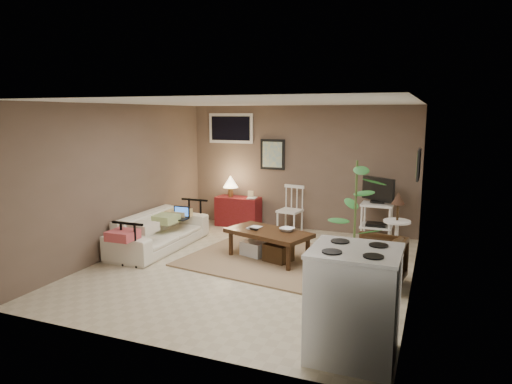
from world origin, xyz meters
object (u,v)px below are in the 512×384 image
at_px(coffee_table, 268,243).
at_px(red_console, 238,209).
at_px(tv_stand, 377,208).
at_px(potted_plant, 355,230).
at_px(stove, 354,303).
at_px(side_table, 397,219).
at_px(spindle_chair, 290,211).
at_px(sofa, 159,225).
at_px(armchair, 376,259).

height_order(coffee_table, red_console, red_console).
bearing_deg(tv_stand, coffee_table, -130.35).
relative_size(potted_plant, stove, 1.67).
bearing_deg(side_table, spindle_chair, 152.04).
relative_size(red_console, tv_stand, 0.89).
bearing_deg(stove, red_console, 125.98).
relative_size(spindle_chair, stove, 0.85).
distance_m(spindle_chair, potted_plant, 3.50).
height_order(spindle_chair, side_table, side_table).
bearing_deg(tv_stand, sofa, -152.15).
distance_m(sofa, side_table, 3.84).
xyz_separation_m(red_console, armchair, (3.01, -2.25, -0.00)).
xyz_separation_m(sofa, tv_stand, (3.34, 1.77, 0.21)).
relative_size(side_table, armchair, 1.54).
relative_size(side_table, potted_plant, 0.61).
bearing_deg(armchair, side_table, 179.86).
bearing_deg(sofa, side_table, -79.25).
xyz_separation_m(coffee_table, potted_plant, (1.53, -1.30, 0.66)).
bearing_deg(coffee_table, tv_stand, 49.65).
bearing_deg(armchair, red_console, -117.94).
height_order(coffee_table, armchair, armchair).
xyz_separation_m(sofa, spindle_chair, (1.74, 1.79, 0.02)).
relative_size(sofa, stove, 1.93).
relative_size(spindle_chair, side_table, 0.83).
xyz_separation_m(coffee_table, armchair, (1.68, -0.43, 0.08)).
height_order(sofa, spindle_chair, spindle_chair).
distance_m(red_console, stove, 5.19).
xyz_separation_m(sofa, red_console, (0.59, 1.91, -0.04)).
distance_m(side_table, potted_plant, 1.97).
bearing_deg(red_console, side_table, -20.54).
height_order(red_console, potted_plant, potted_plant).
relative_size(armchair, potted_plant, 0.40).
bearing_deg(spindle_chair, sofa, -134.08).
height_order(tv_stand, stove, tv_stand).
xyz_separation_m(tv_stand, side_table, (0.42, -1.05, 0.06)).
height_order(red_console, side_table, side_table).
xyz_separation_m(side_table, potted_plant, (-0.32, -1.93, 0.27)).
bearing_deg(armchair, coffee_table, -95.48).
bearing_deg(sofa, coffee_table, -87.47).
xyz_separation_m(coffee_table, side_table, (1.85, 0.63, 0.40)).
bearing_deg(stove, coffee_table, 125.91).
bearing_deg(potted_plant, spindle_chair, 119.61).
bearing_deg(sofa, tv_stand, -62.15).
bearing_deg(potted_plant, sofa, 160.58).
relative_size(coffee_table, stove, 1.37).
bearing_deg(potted_plant, stove, -79.97).
distance_m(red_console, side_table, 3.41).
distance_m(coffee_table, potted_plant, 2.12).
bearing_deg(red_console, tv_stand, -2.90).
bearing_deg(stove, side_table, 87.53).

